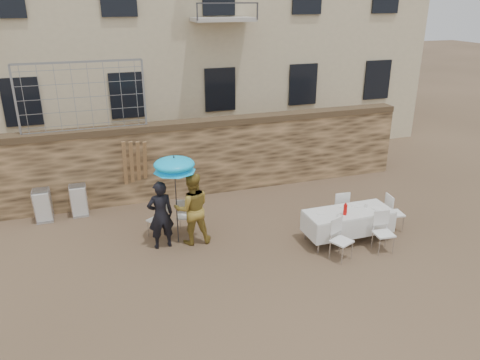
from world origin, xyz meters
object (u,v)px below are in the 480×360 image
object	(u,v)px
couple_chair_right	(186,215)
table_chair_front_right	(384,233)
woman_dress	(192,208)
couple_chair_left	(158,219)
chair_stack_left	(43,202)
chair_stack_right	(79,198)
banquet_table	(349,213)
table_chair_side	(395,212)
man_suit	(161,215)
soda_bottle	(345,210)
umbrella	(174,167)
table_chair_back	(338,208)
table_chair_front_left	(342,240)

from	to	relation	value
couple_chair_right	table_chair_front_right	bearing A→B (deg)	170.25
woman_dress	couple_chair_right	xyz separation A→B (m)	(-0.05, 0.55, -0.41)
couple_chair_left	couple_chair_right	world-z (taller)	same
chair_stack_left	chair_stack_right	world-z (taller)	same
banquet_table	table_chair_front_right	xyz separation A→B (m)	(0.50, -0.75, -0.25)
couple_chair_right	table_chair_side	xyz separation A→B (m)	(5.02, -1.54, 0.00)
banquet_table	couple_chair_left	bearing A→B (deg)	159.22
man_suit	table_chair_front_right	size ratio (longest dim) A/B	1.74
soda_bottle	table_chair_side	bearing A→B (deg)	8.88
man_suit	table_chair_front_right	xyz separation A→B (m)	(4.82, -1.84, -0.35)
umbrella	chair_stack_left	world-z (taller)	umbrella
table_chair_side	chair_stack_right	distance (m)	8.33
table_chair_back	chair_stack_right	distance (m)	6.94
soda_bottle	table_chair_side	size ratio (longest dim) A/B	0.27
umbrella	table_chair_side	xyz separation A→B (m)	(5.32, -1.09, -1.46)
couple_chair_right	table_chair_front_left	bearing A→B (deg)	162.02
man_suit	couple_chair_left	bearing A→B (deg)	-94.88
umbrella	banquet_table	world-z (taller)	umbrella
umbrella	table_chair_front_left	world-z (taller)	umbrella
soda_bottle	umbrella	bearing A→B (deg)	160.20
woman_dress	couple_chair_left	distance (m)	1.02
umbrella	table_chair_side	size ratio (longest dim) A/B	2.14
table_chair_front_left	chair_stack_right	size ratio (longest dim) A/B	1.04
table_chair_front_right	chair_stack_right	size ratio (longest dim) A/B	1.04
table_chair_back	chair_stack_left	distance (m)	7.77
couple_chair_right	chair_stack_left	size ratio (longest dim) A/B	1.04
man_suit	couple_chair_left	distance (m)	0.65
couple_chair_left	chair_stack_left	xyz separation A→B (m)	(-2.71, 2.00, -0.02)
man_suit	table_chair_side	distance (m)	5.82
banquet_table	table_chair_front_left	distance (m)	0.99
banquet_table	chair_stack_right	world-z (taller)	chair_stack_right
table_chair_back	chair_stack_left	bearing A→B (deg)	-16.98
table_chair_back	chair_stack_right	bearing A→B (deg)	-19.69
table_chair_front_left	chair_stack_left	bearing A→B (deg)	122.63
umbrella	chair_stack_left	xyz separation A→B (m)	(-3.11, 2.45, -1.48)
couple_chair_left	chair_stack_left	bearing A→B (deg)	-69.69
banquet_table	table_chair_front_left	bearing A→B (deg)	-128.66
umbrella	chair_stack_right	size ratio (longest dim) A/B	2.23
couple_chair_right	table_chair_front_left	distance (m)	3.85
couple_chair_right	table_chair_front_left	size ratio (longest dim) A/B	1.00
soda_bottle	chair_stack_right	bearing A→B (deg)	147.47
umbrella	banquet_table	distance (m)	4.27
umbrella	table_chair_front_left	distance (m)	4.11
couple_chair_left	table_chair_back	size ratio (longest dim) A/B	1.00
man_suit	banquet_table	size ratio (longest dim) A/B	0.79
soda_bottle	chair_stack_left	world-z (taller)	soda_bottle
table_chair_front_left	man_suit	bearing A→B (deg)	130.61
woman_dress	chair_stack_right	xyz separation A→B (m)	(-2.56, 2.55, -0.43)
banquet_table	chair_stack_left	world-z (taller)	chair_stack_left
umbrella	table_chair_front_left	size ratio (longest dim) A/B	2.14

